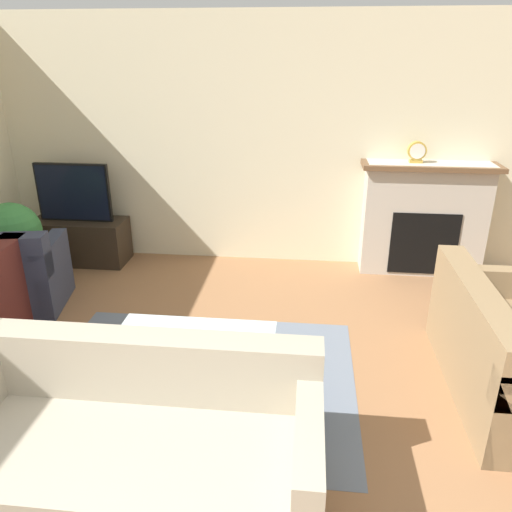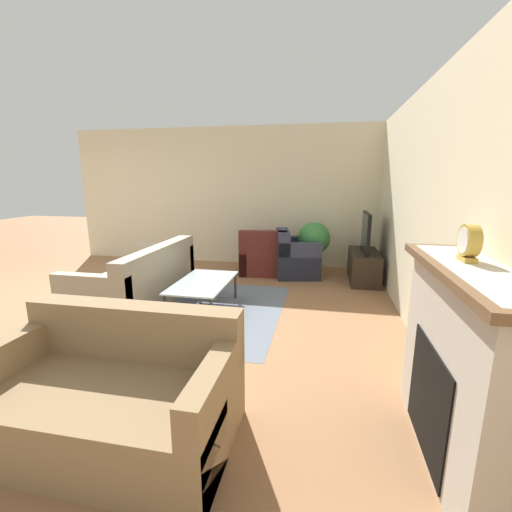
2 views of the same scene
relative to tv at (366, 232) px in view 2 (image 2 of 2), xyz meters
name	(u,v)px [view 2 (image 2 of 2)]	position (x,y,z in m)	size (l,w,h in m)	color
ground_plane	(55,302)	(1.95, -4.38, -0.83)	(20.00, 20.00, 0.00)	#936642
wall_back	(423,212)	(1.95, 0.34, 0.52)	(8.59, 0.06, 2.70)	beige
wall_left	(256,197)	(-0.87, -2.04, 0.52)	(0.06, 7.70, 2.70)	beige
area_rug	(210,311)	(1.84, -2.12, -0.83)	(2.36, 1.86, 0.00)	slate
fireplace	(463,364)	(3.87, 0.14, -0.20)	(1.41, 0.39, 1.22)	#BCB2A3
tv_stand	(364,266)	(0.00, 0.00, -0.58)	(1.07, 0.46, 0.50)	#2D2319
tv	(366,232)	(0.00, 0.00, 0.00)	(0.84, 0.06, 0.65)	black
couch_sectional	(140,283)	(1.75, -3.16, -0.54)	(1.97, 0.93, 0.82)	#9E937F
couch_loveseat	(114,396)	(4.10, -2.00, -0.54)	(0.91, 1.59, 0.82)	#8C704C
armchair_by_window	(264,257)	(-0.14, -1.74, -0.53)	(0.84, 0.91, 0.82)	#5B231E
armchair_accent	(295,259)	(-0.09, -1.17, -0.53)	(0.92, 0.87, 0.82)	#33384C
coffee_table	(203,284)	(1.84, -2.20, -0.47)	(1.16, 0.66, 0.40)	#333338
potted_plant	(314,242)	(-0.27, -0.85, -0.23)	(0.57, 0.57, 0.94)	beige
mantel_clock	(469,242)	(3.71, 0.14, 0.50)	(0.19, 0.07, 0.22)	#B79338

